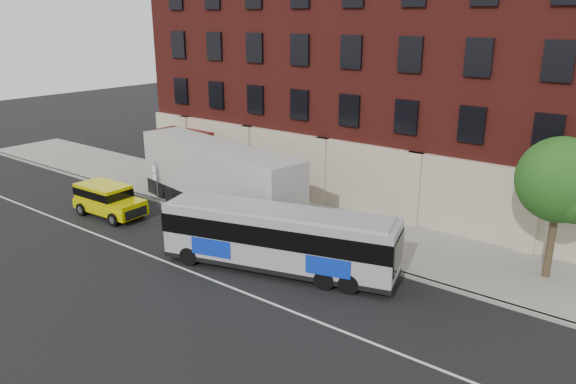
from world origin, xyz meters
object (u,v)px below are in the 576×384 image
Objects in this scene: street_tree at (561,183)px; city_bus at (279,237)px; sign_pole at (156,178)px; shipping_container at (218,180)px; yellow_suv at (107,198)px.

street_tree is 12.08m from city_bus.
sign_pole is at bearing -171.39° from street_tree.
yellow_suv is at bearing -140.06° from shipping_container.
shipping_container reaches higher than sign_pole.
street_tree is 0.49× the size of shipping_container.
sign_pole is at bearing -172.18° from shipping_container.
sign_pole is 0.23× the size of city_bus.
street_tree is (22.04, 3.34, 2.96)m from sign_pole.
city_bus is at bearing -14.16° from sign_pole.
city_bus is (-9.85, -6.41, -2.79)m from street_tree.
street_tree reaches higher than shipping_container.
shipping_container is (4.76, 0.65, 0.58)m from sign_pole.
yellow_suv is at bearing -92.68° from sign_pole.
street_tree is 17.65m from shipping_container.
yellow_suv is (-0.16, -3.47, -0.41)m from sign_pole.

